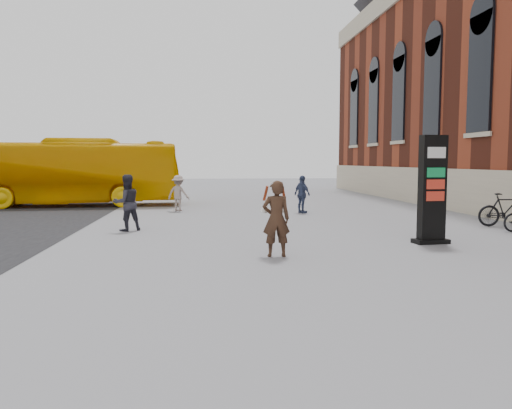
{
  "coord_description": "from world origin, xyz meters",
  "views": [
    {
      "loc": [
        -1.22,
        -10.5,
        2.13
      ],
      "look_at": [
        0.06,
        1.4,
        1.09
      ],
      "focal_mm": 35.0,
      "sensor_mm": 36.0,
      "label": 1
    }
  ],
  "objects": [
    {
      "name": "bus",
      "position": [
        -7.95,
        13.99,
        1.59
      ],
      "size": [
        11.5,
        3.16,
        3.17
      ],
      "primitive_type": "imported",
      "rotation": [
        0.0,
        0.0,
        1.61
      ],
      "color": "#E8A901",
      "rests_on": "road"
    },
    {
      "name": "pedestrian_b",
      "position": [
        -2.24,
        10.91,
        0.76
      ],
      "size": [
        1.13,
        0.92,
        1.52
      ],
      "primitive_type": "imported",
      "rotation": [
        0.0,
        0.0,
        2.71
      ],
      "color": "gray",
      "rests_on": "ground"
    },
    {
      "name": "woman",
      "position": [
        0.41,
        0.41,
        0.87
      ],
      "size": [
        0.64,
        0.57,
        1.7
      ],
      "rotation": [
        0.0,
        0.0,
        3.14
      ],
      "color": "#331F16",
      "rests_on": "ground"
    },
    {
      "name": "bike_7",
      "position": [
        8.6,
        4.65,
        0.55
      ],
      "size": [
        1.86,
        0.72,
        1.09
      ],
      "primitive_type": "imported",
      "rotation": [
        0.0,
        0.0,
        1.46
      ],
      "color": "black",
      "rests_on": "ground"
    },
    {
      "name": "info_pylon",
      "position": [
        4.67,
        1.75,
        1.39
      ],
      "size": [
        0.94,
        0.54,
        2.79
      ],
      "rotation": [
        0.0,
        0.0,
        0.11
      ],
      "color": "black",
      "rests_on": "ground"
    },
    {
      "name": "pedestrian_a",
      "position": [
        -3.52,
        4.97,
        0.86
      ],
      "size": [
        1.05,
        0.97,
        1.72
      ],
      "primitive_type": "imported",
      "rotation": [
        0.0,
        0.0,
        3.64
      ],
      "color": "#282731",
      "rests_on": "ground"
    },
    {
      "name": "ground",
      "position": [
        0.0,
        0.0,
        0.0
      ],
      "size": [
        100.0,
        100.0,
        0.0
      ],
      "primitive_type": "plane",
      "color": "#9E9EA3"
    },
    {
      "name": "pedestrian_c",
      "position": [
        2.84,
        9.5,
        0.77
      ],
      "size": [
        0.76,
        0.98,
        1.55
      ],
      "primitive_type": "imported",
      "rotation": [
        0.0,
        0.0,
        2.06
      ],
      "color": "#364062",
      "rests_on": "ground"
    }
  ]
}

